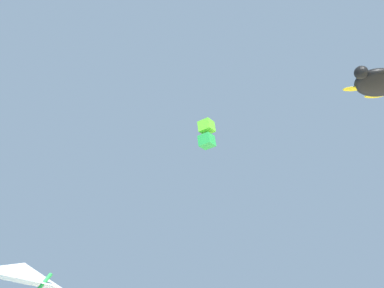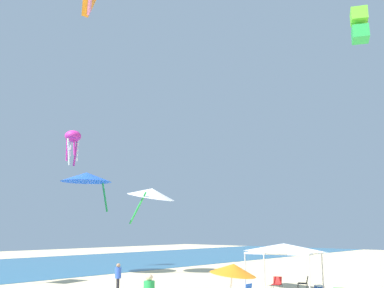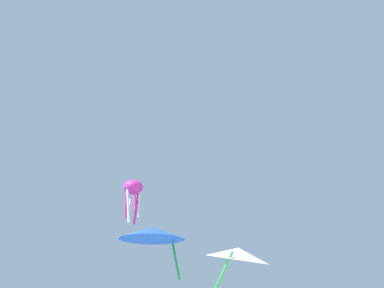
{
  "view_description": "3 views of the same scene",
  "coord_description": "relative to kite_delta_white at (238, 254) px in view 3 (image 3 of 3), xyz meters",
  "views": [
    {
      "loc": [
        -10.03,
        18.73,
        6.0
      ],
      "look_at": [
        -0.11,
        12.8,
        10.86
      ],
      "focal_mm": 31.58,
      "sensor_mm": 36.0,
      "label": 1
    },
    {
      "loc": [
        -19.08,
        -9.91,
        3.61
      ],
      "look_at": [
        -0.11,
        6.45,
        8.38
      ],
      "focal_mm": 41.51,
      "sensor_mm": 36.0,
      "label": 2
    },
    {
      "loc": [
        -13.97,
        -1.4,
        2.79
      ],
      "look_at": [
        -0.11,
        13.62,
        10.99
      ],
      "focal_mm": 40.8,
      "sensor_mm": 36.0,
      "label": 3
    }
  ],
  "objects": [
    {
      "name": "kite_delta_white",
      "position": [
        0.0,
        0.0,
        0.0
      ],
      "size": [
        4.34,
        4.4,
        3.37
      ],
      "rotation": [
        0.0,
        0.0,
        0.08
      ],
      "color": "white"
    },
    {
      "name": "kite_octopus_magenta",
      "position": [
        -2.3,
        8.44,
        5.48
      ],
      "size": [
        1.51,
        1.51,
        3.36
      ],
      "rotation": [
        0.0,
        0.0,
        4.47
      ],
      "color": "#E02D9E"
    },
    {
      "name": "kite_delta_blue",
      "position": [
        -4.19,
        3.38,
        1.21
      ],
      "size": [
        4.93,
        4.93,
        3.21
      ],
      "rotation": [
        0.0,
        0.0,
        2.92
      ],
      "color": "blue"
    }
  ]
}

